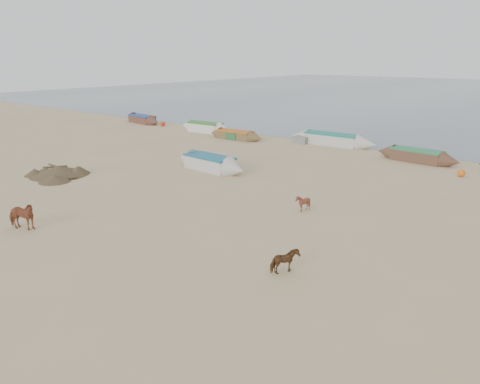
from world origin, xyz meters
name	(u,v)px	position (x,y,z in m)	size (l,w,h in m)	color
ground	(175,239)	(0.00, 0.00, 0.00)	(140.00, 140.00, 0.00)	tan
cow_adult	(21,216)	(-5.63, -3.26, 0.59)	(0.64, 1.40, 1.18)	brown
calf_front	(303,203)	(2.05, 6.05, 0.39)	(0.63, 0.71, 0.78)	brown
calf_right	(285,262)	(5.00, 0.20, 0.41)	(0.82, 0.70, 0.83)	brown
near_canoe	(210,163)	(-6.74, 9.30, 0.45)	(5.72, 1.40, 0.90)	beige
debris_pile	(59,171)	(-12.81, 2.61, 0.28)	(3.44, 3.44, 0.56)	brown
waterline_canoes	(372,148)	(-0.89, 20.30, 0.43)	(59.42, 4.51, 0.94)	brown
beach_clutter	(443,161)	(4.22, 19.60, 0.30)	(45.50, 4.35, 0.64)	#2B6035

